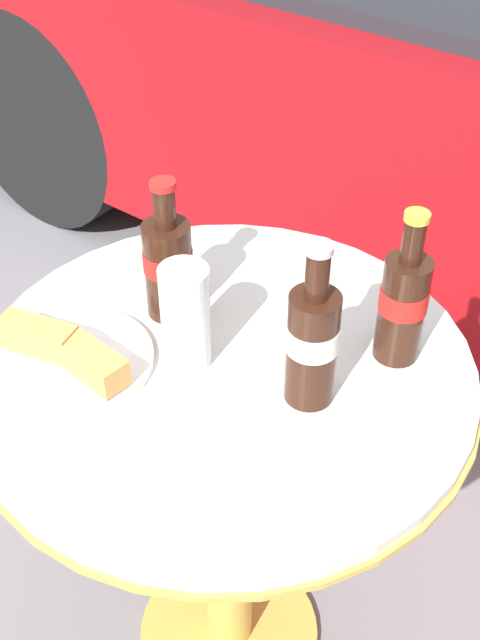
{
  "coord_description": "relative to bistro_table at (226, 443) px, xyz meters",
  "views": [
    {
      "loc": [
        0.52,
        -0.63,
        1.47
      ],
      "look_at": [
        0.0,
        0.03,
        0.77
      ],
      "focal_mm": 45.0,
      "sensor_mm": 36.0,
      "label": 1
    }
  ],
  "objects": [
    {
      "name": "cola_bottle_center",
      "position": [
        -0.13,
        0.04,
        0.26
      ],
      "size": [
        0.07,
        0.07,
        0.22
      ],
      "color": "#33190F",
      "rests_on": "bistro_table"
    },
    {
      "name": "drinking_glass",
      "position": [
        -0.04,
        -0.03,
        0.24
      ],
      "size": [
        0.07,
        0.07,
        0.15
      ],
      "color": "silver",
      "rests_on": "bistro_table"
    },
    {
      "name": "bistro_table",
      "position": [
        0.0,
        0.0,
        0.0
      ],
      "size": [
        0.7,
        0.7,
        0.72
      ],
      "color": "gold",
      "rests_on": "ground_plane"
    },
    {
      "name": "cola_bottle_left",
      "position": [
        0.18,
        0.16,
        0.26
      ],
      "size": [
        0.07,
        0.07,
        0.23
      ],
      "color": "#33190F",
      "rests_on": "bistro_table"
    },
    {
      "name": "ground_plane",
      "position": [
        0.0,
        0.0,
        -0.55
      ],
      "size": [
        30.0,
        30.0,
        0.0
      ],
      "primitive_type": "plane",
      "color": "slate"
    },
    {
      "name": "cola_bottle_right",
      "position": [
        0.13,
        0.02,
        0.26
      ],
      "size": [
        0.07,
        0.07,
        0.24
      ],
      "color": "#33190F",
      "rests_on": "bistro_table"
    },
    {
      "name": "lunch_plate_near",
      "position": [
        -0.16,
        -0.14,
        0.19
      ],
      "size": [
        0.23,
        0.23,
        0.06
      ],
      "color": "silver",
      "rests_on": "bistro_table"
    }
  ]
}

